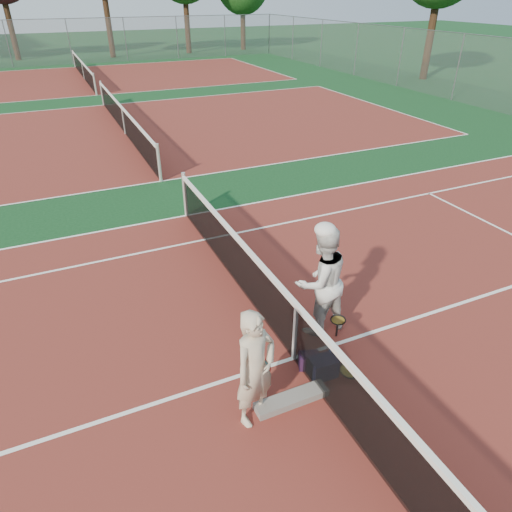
# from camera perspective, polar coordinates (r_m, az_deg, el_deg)

# --- Properties ---
(ground) EXTENTS (130.00, 130.00, 0.00)m
(ground) POSITION_cam_1_polar(r_m,az_deg,el_deg) (7.04, 4.72, -12.62)
(ground) COLOR #0F3718
(ground) RESTS_ON ground
(court_main) EXTENTS (23.77, 10.97, 0.01)m
(court_main) POSITION_cam_1_polar(r_m,az_deg,el_deg) (7.04, 4.73, -12.60)
(court_main) COLOR maroon
(court_main) RESTS_ON ground
(court_far_a) EXTENTS (23.77, 10.97, 0.01)m
(court_far_a) POSITION_cam_1_polar(r_m,az_deg,el_deg) (18.75, -16.00, 14.48)
(court_far_a) COLOR maroon
(court_far_a) RESTS_ON ground
(court_far_b) EXTENTS (23.77, 10.97, 0.01)m
(court_far_b) POSITION_cam_1_polar(r_m,az_deg,el_deg) (31.91, -20.65, 20.00)
(court_far_b) COLOR maroon
(court_far_b) RESTS_ON ground
(net_main) EXTENTS (0.10, 10.98, 1.02)m
(net_main) POSITION_cam_1_polar(r_m,az_deg,el_deg) (6.70, 4.91, -9.43)
(net_main) COLOR black
(net_main) RESTS_ON ground
(net_far_a) EXTENTS (0.10, 10.98, 1.02)m
(net_far_a) POSITION_cam_1_polar(r_m,az_deg,el_deg) (18.63, -16.22, 15.97)
(net_far_a) COLOR black
(net_far_a) RESTS_ON ground
(net_far_b) EXTENTS (0.10, 10.98, 1.02)m
(net_far_b) POSITION_cam_1_polar(r_m,az_deg,el_deg) (31.84, -20.82, 20.88)
(net_far_b) COLOR black
(net_far_b) RESTS_ON ground
(fence_back) EXTENTS (32.00, 0.06, 3.00)m
(fence_back) POSITION_cam_1_polar(r_m,az_deg,el_deg) (38.67, -22.31, 23.52)
(fence_back) COLOR slate
(fence_back) RESTS_ON ground
(player_a) EXTENTS (0.71, 0.58, 1.66)m
(player_a) POSITION_cam_1_polar(r_m,az_deg,el_deg) (5.67, -0.09, -13.94)
(player_a) COLOR #C5B499
(player_a) RESTS_ON ground
(player_b) EXTENTS (0.95, 0.77, 1.84)m
(player_b) POSITION_cam_1_polar(r_m,az_deg,el_deg) (7.07, 8.12, -3.11)
(player_b) COLOR silver
(player_b) RESTS_ON ground
(racket_red) EXTENTS (0.33, 0.32, 0.58)m
(racket_red) POSITION_cam_1_polar(r_m,az_deg,el_deg) (6.34, 0.74, -14.81)
(racket_red) COLOR maroon
(racket_red) RESTS_ON ground
(racket_black_held) EXTENTS (0.36, 0.35, 0.57)m
(racket_black_held) POSITION_cam_1_polar(r_m,az_deg,el_deg) (7.20, 10.11, -8.87)
(racket_black_held) COLOR black
(racket_black_held) RESTS_ON ground
(racket_spare) EXTENTS (0.41, 0.65, 0.13)m
(racket_spare) POSITION_cam_1_polar(r_m,az_deg,el_deg) (6.83, 11.38, -14.11)
(racket_spare) COLOR black
(racket_spare) RESTS_ON ground
(sports_bag_navy) EXTENTS (0.40, 0.28, 0.30)m
(sports_bag_navy) POSITION_cam_1_polar(r_m,az_deg,el_deg) (6.73, 8.37, -13.60)
(sports_bag_navy) COLOR black
(sports_bag_navy) RESTS_ON ground
(sports_bag_purple) EXTENTS (0.35, 0.30, 0.24)m
(sports_bag_purple) POSITION_cam_1_polar(r_m,az_deg,el_deg) (6.85, 6.64, -12.86)
(sports_bag_purple) COLOR black
(sports_bag_purple) RESTS_ON ground
(net_cover_canvas) EXTENTS (1.03, 0.24, 0.11)m
(net_cover_canvas) POSITION_cam_1_polar(r_m,az_deg,el_deg) (6.40, 4.46, -17.42)
(net_cover_canvas) COLOR slate
(net_cover_canvas) RESTS_ON ground
(water_bottle) EXTENTS (0.09, 0.09, 0.30)m
(water_bottle) POSITION_cam_1_polar(r_m,az_deg,el_deg) (6.86, 9.18, -12.62)
(water_bottle) COLOR silver
(water_bottle) RESTS_ON ground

